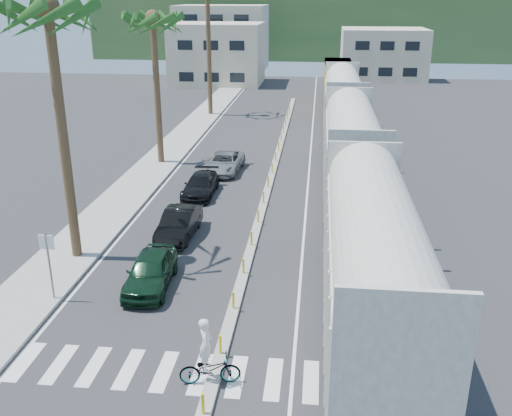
% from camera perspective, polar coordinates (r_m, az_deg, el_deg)
% --- Properties ---
extents(ground, '(140.00, 140.00, 0.00)m').
position_cam_1_polar(ground, '(20.95, -3.09, -13.07)').
color(ground, '#28282B').
rests_on(ground, ground).
extents(sidewalk, '(3.00, 90.00, 0.15)m').
position_cam_1_polar(sidewalk, '(45.22, -8.69, 5.59)').
color(sidewalk, gray).
rests_on(sidewalk, ground).
extents(rails, '(1.56, 100.00, 0.06)m').
position_cam_1_polar(rails, '(46.69, 8.61, 6.01)').
color(rails, black).
rests_on(rails, ground).
extents(median, '(0.45, 60.00, 0.85)m').
position_cam_1_polar(median, '(39.01, 1.61, 3.41)').
color(median, gray).
rests_on(median, ground).
extents(crosswalk, '(14.00, 2.20, 0.01)m').
position_cam_1_polar(crosswalk, '(19.34, -4.08, -16.31)').
color(crosswalk, silver).
rests_on(crosswalk, ground).
extents(lane_markings, '(9.42, 90.00, 0.01)m').
position_cam_1_polar(lane_markings, '(44.06, -0.64, 5.33)').
color(lane_markings, silver).
rests_on(lane_markings, ground).
extents(freight_train, '(3.00, 60.94, 5.85)m').
position_cam_1_polar(freight_train, '(38.92, 9.16, 7.42)').
color(freight_train, '#A2A094').
rests_on(freight_train, ground).
extents(palm_trees, '(3.50, 37.20, 13.75)m').
position_cam_1_polar(palm_trees, '(41.41, -9.80, 19.21)').
color(palm_trees, brown).
rests_on(palm_trees, ground).
extents(street_sign, '(0.60, 0.08, 3.00)m').
position_cam_1_polar(street_sign, '(23.82, -20.05, -4.60)').
color(street_sign, slate).
rests_on(street_sign, ground).
extents(buildings, '(38.00, 27.00, 10.00)m').
position_cam_1_polar(buildings, '(89.63, 0.27, 15.96)').
color(buildings, '#BCB195').
rests_on(buildings, ground).
extents(hillside, '(80.00, 20.00, 12.00)m').
position_cam_1_polar(hillside, '(117.36, 5.08, 17.78)').
color(hillside, '#385628').
rests_on(hillside, ground).
extents(car_lead, '(2.17, 4.50, 1.48)m').
position_cam_1_polar(car_lead, '(24.42, -10.51, -6.20)').
color(car_lead, black).
rests_on(car_lead, ground).
extents(car_second, '(1.79, 4.43, 1.43)m').
position_cam_1_polar(car_second, '(29.12, -7.71, -1.57)').
color(car_second, black).
rests_on(car_second, ground).
extents(car_third, '(1.87, 4.45, 1.28)m').
position_cam_1_polar(car_third, '(35.09, -5.57, 2.29)').
color(car_third, black).
rests_on(car_third, ground).
extents(car_rear, '(2.77, 5.01, 1.32)m').
position_cam_1_polar(car_rear, '(39.67, -3.19, 4.54)').
color(car_rear, '#97999B').
rests_on(car_rear, ground).
extents(cyclist, '(1.36, 2.18, 2.33)m').
position_cam_1_polar(cyclist, '(18.62, -4.72, -15.21)').
color(cyclist, '#9EA0A5').
rests_on(cyclist, ground).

